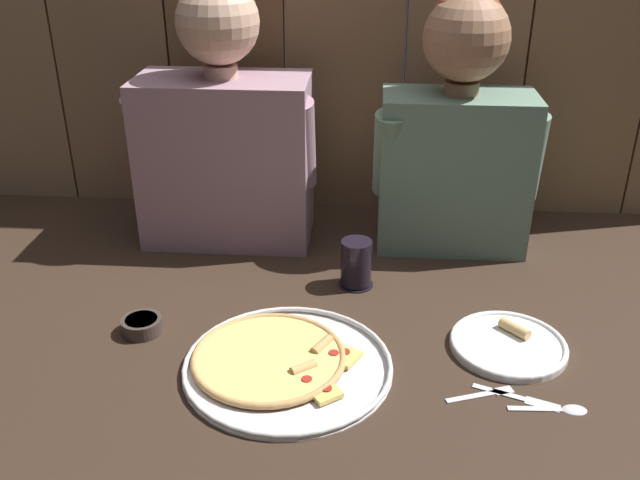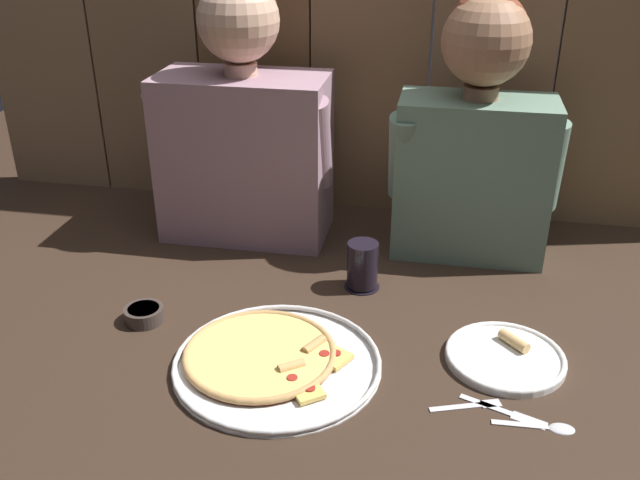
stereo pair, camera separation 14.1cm
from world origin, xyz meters
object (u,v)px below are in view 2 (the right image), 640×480
object	(u,v)px
dipping_bowl	(144,314)
diner_left	(243,125)
pizza_tray	(271,359)
diner_right	(477,133)
dinner_plate	(505,356)
drinking_glass	(362,266)

from	to	relation	value
dipping_bowl	diner_left	bearing A→B (deg)	78.09
pizza_tray	diner_right	xyz separation A→B (m)	(0.37, 0.55, 0.30)
pizza_tray	dipping_bowl	world-z (taller)	dipping_bowl
dinner_plate	dipping_bowl	xyz separation A→B (m)	(-0.74, 0.00, 0.01)
pizza_tray	drinking_glass	size ratio (longest dim) A/B	3.57
diner_left	drinking_glass	bearing A→B (deg)	-34.87
dipping_bowl	dinner_plate	bearing A→B (deg)	-0.08
pizza_tray	diner_right	bearing A→B (deg)	56.57
drinking_glass	diner_left	distance (m)	0.47
diner_right	drinking_glass	bearing A→B (deg)	-134.61
drinking_glass	pizza_tray	bearing A→B (deg)	-112.81
pizza_tray	dipping_bowl	size ratio (longest dim) A/B	4.83
drinking_glass	diner_left	bearing A→B (deg)	145.13
dinner_plate	drinking_glass	xyz separation A→B (m)	(-0.31, 0.23, 0.05)
dinner_plate	diner_left	size ratio (longest dim) A/B	0.36
diner_right	dipping_bowl	bearing A→B (deg)	-145.29
drinking_glass	diner_right	xyz separation A→B (m)	(0.23, 0.23, 0.25)
drinking_glass	diner_right	distance (m)	0.41
dinner_plate	drinking_glass	distance (m)	0.39
drinking_glass	dipping_bowl	world-z (taller)	drinking_glass
dinner_plate	drinking_glass	world-z (taller)	drinking_glass
dinner_plate	diner_right	distance (m)	0.55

